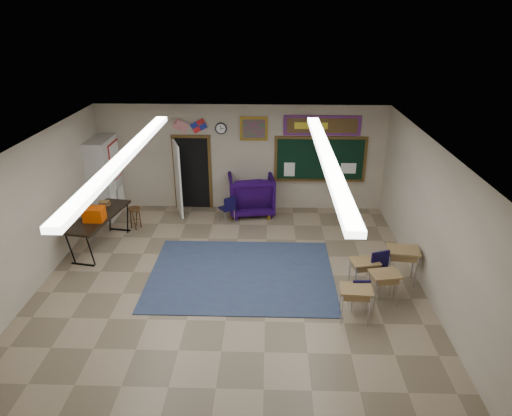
{
  "coord_description": "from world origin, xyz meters",
  "views": [
    {
      "loc": [
        0.78,
        -7.76,
        5.36
      ],
      "look_at": [
        0.5,
        1.5,
        1.29
      ],
      "focal_mm": 32.0,
      "sensor_mm": 36.0,
      "label": 1
    }
  ],
  "objects_px": {
    "student_desk_front_left": "(364,273)",
    "folding_table": "(101,230)",
    "wingback_armchair": "(251,193)",
    "wooden_stool": "(135,218)",
    "student_desk_front_right": "(401,264)"
  },
  "relations": [
    {
      "from": "folding_table",
      "to": "student_desk_front_left",
      "type": "bearing_deg",
      "value": -5.39
    },
    {
      "from": "wingback_armchair",
      "to": "folding_table",
      "type": "height_order",
      "value": "folding_table"
    },
    {
      "from": "wingback_armchair",
      "to": "student_desk_front_left",
      "type": "relative_size",
      "value": 1.88
    },
    {
      "from": "student_desk_front_left",
      "to": "folding_table",
      "type": "distance_m",
      "value": 6.23
    },
    {
      "from": "student_desk_front_left",
      "to": "student_desk_front_right",
      "type": "relative_size",
      "value": 0.86
    },
    {
      "from": "wingback_armchair",
      "to": "student_desk_front_left",
      "type": "xyz_separation_m",
      "value": [
        2.47,
        -3.82,
        -0.2
      ]
    },
    {
      "from": "wingback_armchair",
      "to": "folding_table",
      "type": "distance_m",
      "value": 4.16
    },
    {
      "from": "wingback_armchair",
      "to": "folding_table",
      "type": "xyz_separation_m",
      "value": [
        -3.54,
        -2.18,
        -0.11
      ]
    },
    {
      "from": "folding_table",
      "to": "wingback_armchair",
      "type": "bearing_deg",
      "value": 41.48
    },
    {
      "from": "wingback_armchair",
      "to": "wooden_stool",
      "type": "bearing_deg",
      "value": 12.03
    },
    {
      "from": "student_desk_front_right",
      "to": "wooden_stool",
      "type": "xyz_separation_m",
      "value": [
        -6.32,
        2.41,
        -0.14
      ]
    },
    {
      "from": "folding_table",
      "to": "wooden_stool",
      "type": "xyz_separation_m",
      "value": [
        0.53,
        1.08,
        -0.17
      ]
    },
    {
      "from": "student_desk_front_left",
      "to": "folding_table",
      "type": "relative_size",
      "value": 0.32
    },
    {
      "from": "wingback_armchair",
      "to": "wooden_stool",
      "type": "height_order",
      "value": "wingback_armchair"
    },
    {
      "from": "wingback_armchair",
      "to": "student_desk_front_left",
      "type": "height_order",
      "value": "wingback_armchair"
    }
  ]
}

